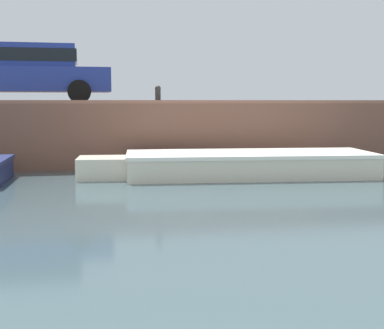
# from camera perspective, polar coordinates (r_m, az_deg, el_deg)

# --- Properties ---
(ground_plane) EXTENTS (400.00, 400.00, 0.00)m
(ground_plane) POSITION_cam_1_polar(r_m,az_deg,el_deg) (7.26, -3.41, -6.69)
(ground_plane) COLOR #3D5156
(far_quay_wall) EXTENTS (60.00, 6.00, 1.64)m
(far_quay_wall) POSITION_cam_1_polar(r_m,az_deg,el_deg) (16.22, -7.34, 3.63)
(far_quay_wall) COLOR brown
(far_quay_wall) RESTS_ON ground
(far_wall_coping) EXTENTS (60.00, 0.24, 0.08)m
(far_wall_coping) POSITION_cam_1_polar(r_m,az_deg,el_deg) (13.32, -6.74, 6.66)
(far_wall_coping) COLOR #925F4C
(far_wall_coping) RESTS_ON far_quay_wall
(boat_moored_central_cream) EXTENTS (6.67, 2.36, 0.55)m
(boat_moored_central_cream) POSITION_cam_1_polar(r_m,az_deg,el_deg) (12.08, 4.85, 0.01)
(boat_moored_central_cream) COLOR silver
(boat_moored_central_cream) RESTS_ON ground
(car_left_inner_blue) EXTENTS (4.38, 2.07, 1.54)m
(car_left_inner_blue) POSITION_cam_1_polar(r_m,az_deg,el_deg) (15.19, -16.86, 9.48)
(car_left_inner_blue) COLOR #233893
(car_left_inner_blue) RESTS_ON far_quay_wall
(mooring_bollard_mid) EXTENTS (0.15, 0.15, 0.45)m
(mooring_bollard_mid) POSITION_cam_1_polar(r_m,az_deg,el_deg) (13.52, -3.66, 7.54)
(mooring_bollard_mid) COLOR #2D2B28
(mooring_bollard_mid) RESTS_ON far_quay_wall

